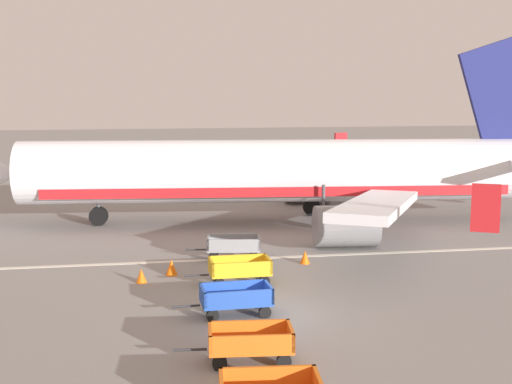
{
  "coord_description": "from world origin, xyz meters",
  "views": [
    {
      "loc": [
        -4.05,
        -23.82,
        8.19
      ],
      "look_at": [
        1.7,
        10.82,
        2.8
      ],
      "focal_mm": 48.98,
      "sensor_mm": 36.0,
      "label": 1
    }
  ],
  "objects_px": {
    "airplane": "(293,172)",
    "traffic_cone_mid_apron": "(141,276)",
    "baggage_cart_fourth_in_row": "(240,269)",
    "traffic_cone_by_carts": "(305,257)",
    "baggage_cart_second_in_row": "(250,343)",
    "traffic_cone_near_plane": "(171,267)",
    "baggage_cart_third_in_row": "(236,299)",
    "baggage_cart_far_end": "(233,246)"
  },
  "relations": [
    {
      "from": "airplane",
      "to": "baggage_cart_second_in_row",
      "type": "bearing_deg",
      "value": -105.8
    },
    {
      "from": "baggage_cart_second_in_row",
      "to": "baggage_cart_third_in_row",
      "type": "distance_m",
      "value": 4.37
    },
    {
      "from": "baggage_cart_third_in_row",
      "to": "traffic_cone_by_carts",
      "type": "distance_m",
      "value": 7.91
    },
    {
      "from": "airplane",
      "to": "baggage_cart_second_in_row",
      "type": "relative_size",
      "value": 10.47
    },
    {
      "from": "traffic_cone_by_carts",
      "to": "baggage_cart_far_end",
      "type": "bearing_deg",
      "value": 154.62
    },
    {
      "from": "baggage_cart_third_in_row",
      "to": "baggage_cart_fourth_in_row",
      "type": "xyz_separation_m",
      "value": [
        0.7,
        3.95,
        0.0
      ]
    },
    {
      "from": "baggage_cart_third_in_row",
      "to": "traffic_cone_near_plane",
      "type": "relative_size",
      "value": 5.17
    },
    {
      "from": "airplane",
      "to": "baggage_cart_fourth_in_row",
      "type": "relative_size",
      "value": 10.57
    },
    {
      "from": "baggage_cart_fourth_in_row",
      "to": "traffic_cone_mid_apron",
      "type": "relative_size",
      "value": 5.95
    },
    {
      "from": "traffic_cone_by_carts",
      "to": "baggage_cart_second_in_row",
      "type": "bearing_deg",
      "value": -111.29
    },
    {
      "from": "baggage_cart_far_end",
      "to": "traffic_cone_by_carts",
      "type": "bearing_deg",
      "value": -25.38
    },
    {
      "from": "traffic_cone_mid_apron",
      "to": "traffic_cone_by_carts",
      "type": "xyz_separation_m",
      "value": [
        7.5,
        1.97,
        0.0
      ]
    },
    {
      "from": "baggage_cart_far_end",
      "to": "traffic_cone_near_plane",
      "type": "bearing_deg",
      "value": -140.89
    },
    {
      "from": "baggage_cart_third_in_row",
      "to": "traffic_cone_by_carts",
      "type": "relative_size",
      "value": 5.91
    },
    {
      "from": "baggage_cart_second_in_row",
      "to": "traffic_cone_near_plane",
      "type": "height_order",
      "value": "baggage_cart_second_in_row"
    },
    {
      "from": "baggage_cart_far_end",
      "to": "baggage_cart_fourth_in_row",
      "type": "bearing_deg",
      "value": -94.17
    },
    {
      "from": "baggage_cart_third_in_row",
      "to": "traffic_cone_by_carts",
      "type": "bearing_deg",
      "value": 58.29
    },
    {
      "from": "baggage_cart_far_end",
      "to": "baggage_cart_third_in_row",
      "type": "bearing_deg",
      "value": -97.0
    },
    {
      "from": "baggage_cart_fourth_in_row",
      "to": "baggage_cart_far_end",
      "type": "relative_size",
      "value": 0.99
    },
    {
      "from": "airplane",
      "to": "baggage_cart_fourth_in_row",
      "type": "xyz_separation_m",
      "value": [
        -5.0,
        -12.41,
        -2.45
      ]
    },
    {
      "from": "baggage_cart_second_in_row",
      "to": "traffic_cone_mid_apron",
      "type": "bearing_deg",
      "value": 109.22
    },
    {
      "from": "baggage_cart_third_in_row",
      "to": "baggage_cart_far_end",
      "type": "relative_size",
      "value": 0.99
    },
    {
      "from": "traffic_cone_near_plane",
      "to": "traffic_cone_by_carts",
      "type": "height_order",
      "value": "traffic_cone_near_plane"
    },
    {
      "from": "baggage_cart_third_in_row",
      "to": "airplane",
      "type": "bearing_deg",
      "value": 70.79
    },
    {
      "from": "baggage_cart_second_in_row",
      "to": "baggage_cart_fourth_in_row",
      "type": "relative_size",
      "value": 1.01
    },
    {
      "from": "baggage_cart_second_in_row",
      "to": "traffic_cone_near_plane",
      "type": "distance_m",
      "value": 10.28
    },
    {
      "from": "traffic_cone_mid_apron",
      "to": "baggage_cart_third_in_row",
      "type": "bearing_deg",
      "value": -54.9
    },
    {
      "from": "baggage_cart_fourth_in_row",
      "to": "traffic_cone_by_carts",
      "type": "relative_size",
      "value": 5.89
    },
    {
      "from": "traffic_cone_near_plane",
      "to": "traffic_cone_by_carts",
      "type": "bearing_deg",
      "value": 9.03
    },
    {
      "from": "baggage_cart_fourth_in_row",
      "to": "traffic_cone_by_carts",
      "type": "xyz_separation_m",
      "value": [
        3.46,
        2.78,
        -0.3
      ]
    },
    {
      "from": "baggage_cart_fourth_in_row",
      "to": "baggage_cart_far_end",
      "type": "xyz_separation_m",
      "value": [
        0.31,
        4.27,
        0.0
      ]
    },
    {
      "from": "baggage_cart_second_in_row",
      "to": "baggage_cart_third_in_row",
      "type": "height_order",
      "value": "same"
    },
    {
      "from": "baggage_cart_far_end",
      "to": "traffic_cone_near_plane",
      "type": "distance_m",
      "value": 3.94
    },
    {
      "from": "baggage_cart_far_end",
      "to": "traffic_cone_by_carts",
      "type": "height_order",
      "value": "baggage_cart_far_end"
    },
    {
      "from": "baggage_cart_fourth_in_row",
      "to": "airplane",
      "type": "bearing_deg",
      "value": 68.05
    },
    {
      "from": "baggage_cart_far_end",
      "to": "traffic_cone_mid_apron",
      "type": "distance_m",
      "value": 5.57
    },
    {
      "from": "airplane",
      "to": "traffic_cone_mid_apron",
      "type": "relative_size",
      "value": 62.87
    },
    {
      "from": "baggage_cart_fourth_in_row",
      "to": "traffic_cone_by_carts",
      "type": "height_order",
      "value": "baggage_cart_fourth_in_row"
    },
    {
      "from": "traffic_cone_near_plane",
      "to": "traffic_cone_by_carts",
      "type": "distance_m",
      "value": 6.27
    },
    {
      "from": "traffic_cone_mid_apron",
      "to": "baggage_cart_fourth_in_row",
      "type": "bearing_deg",
      "value": -11.36
    },
    {
      "from": "baggage_cart_second_in_row",
      "to": "traffic_cone_mid_apron",
      "type": "height_order",
      "value": "baggage_cart_second_in_row"
    },
    {
      "from": "baggage_cart_far_end",
      "to": "baggage_cart_second_in_row",
      "type": "bearing_deg",
      "value": -95.33
    }
  ]
}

